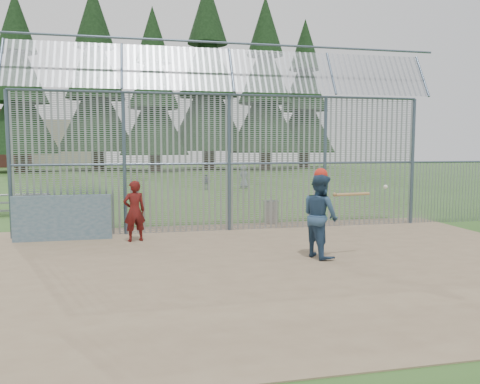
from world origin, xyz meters
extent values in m
plane|color=#2D511E|center=(0.00, 0.00, 0.00)|extent=(120.00, 120.00, 0.00)
cube|color=#756047|center=(0.00, -0.50, 0.01)|extent=(14.00, 10.00, 0.02)
cube|color=#38566B|center=(-4.60, 2.90, 0.62)|extent=(2.50, 0.12, 1.20)
imported|color=navy|center=(1.34, -0.30, 0.96)|extent=(0.91, 1.06, 1.87)
imported|color=maroon|center=(-2.74, 2.40, 0.82)|extent=(0.67, 0.53, 1.60)
imported|color=slate|center=(3.56, 17.42, 0.70)|extent=(0.80, 0.68, 1.40)
imported|color=slate|center=(1.21, 16.87, 0.46)|extent=(0.57, 0.29, 0.93)
sphere|color=red|center=(1.34, -0.30, 1.87)|extent=(0.30, 0.30, 0.30)
cylinder|color=#AA7F4C|center=(2.04, -0.45, 1.44)|extent=(0.85, 0.18, 0.07)
sphere|color=#AA7F4C|center=(1.61, -0.45, 1.44)|extent=(0.09, 0.09, 0.09)
sphere|color=white|center=(2.76, -0.59, 1.61)|extent=(0.09, 0.09, 0.09)
cylinder|color=#93969B|center=(1.58, 4.56, 0.35)|extent=(0.52, 0.52, 0.70)
cylinder|color=#9EA0A5|center=(1.58, 4.56, 0.72)|extent=(0.56, 0.56, 0.05)
sphere|color=#9EA0A5|center=(1.58, 4.56, 0.77)|extent=(0.10, 0.10, 0.10)
cube|color=slate|center=(-7.42, 8.03, 0.20)|extent=(3.00, 0.25, 0.05)
cube|color=gray|center=(-7.42, 8.38, 0.45)|extent=(3.00, 0.25, 0.05)
cube|color=gray|center=(-7.42, 8.73, 0.70)|extent=(3.00, 0.25, 0.05)
cube|color=slate|center=(-6.02, 8.38, 0.35)|extent=(0.06, 0.90, 0.70)
cylinder|color=#47566B|center=(-6.00, 3.50, 2.00)|extent=(0.10, 0.10, 4.00)
cylinder|color=#47566B|center=(-3.00, 3.50, 2.00)|extent=(0.10, 0.10, 4.00)
cylinder|color=#47566B|center=(0.00, 3.50, 2.00)|extent=(0.10, 0.10, 4.00)
cylinder|color=#47566B|center=(3.00, 3.50, 2.00)|extent=(0.10, 0.10, 4.00)
cylinder|color=#47566B|center=(6.00, 3.50, 2.00)|extent=(0.10, 0.10, 4.00)
cylinder|color=#47566B|center=(0.00, 3.50, 4.00)|extent=(12.00, 0.07, 0.07)
cylinder|color=#47566B|center=(0.00, 3.50, 2.00)|extent=(12.00, 0.06, 0.06)
cube|color=gray|center=(0.00, 3.50, 2.00)|extent=(12.00, 0.02, 4.00)
cube|color=gray|center=(0.00, 3.12, 4.65)|extent=(12.00, 0.77, 1.31)
cylinder|color=#47566B|center=(6.00, 3.50, 1.00)|extent=(0.08, 0.08, 2.00)
cylinder|color=#332319|center=(-14.00, 40.00, 1.53)|extent=(1.19, 1.19, 3.06)
cone|color=black|center=(-14.00, 40.00, 10.20)|extent=(7.48, 7.48, 13.94)
cylinder|color=#332319|center=(-7.00, 43.00, 1.71)|extent=(1.33, 1.33, 3.42)
cone|color=black|center=(-7.00, 43.00, 11.40)|extent=(8.36, 8.36, 15.58)
cylinder|color=#332319|center=(-1.00, 39.00, 1.44)|extent=(1.12, 1.12, 2.88)
cone|color=black|center=(-1.00, 39.00, 9.60)|extent=(7.04, 7.04, 13.12)
cylinder|color=#332319|center=(5.00, 42.00, 1.80)|extent=(1.40, 1.40, 3.60)
cone|color=black|center=(5.00, 42.00, 12.00)|extent=(8.80, 8.80, 16.40)
cylinder|color=#332319|center=(11.00, 40.00, 1.62)|extent=(1.26, 1.26, 3.24)
cone|color=black|center=(11.00, 40.00, 10.80)|extent=(7.92, 7.92, 14.76)
cylinder|color=#332319|center=(17.00, 44.00, 1.53)|extent=(1.19, 1.19, 3.06)
cone|color=black|center=(17.00, 44.00, 10.20)|extent=(7.48, 7.48, 13.94)
cube|color=#B2A58C|center=(-12.00, 58.00, 3.00)|extent=(8.00, 7.00, 6.00)
camera|label=1|loc=(-2.60, -10.02, 2.49)|focal=35.00mm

